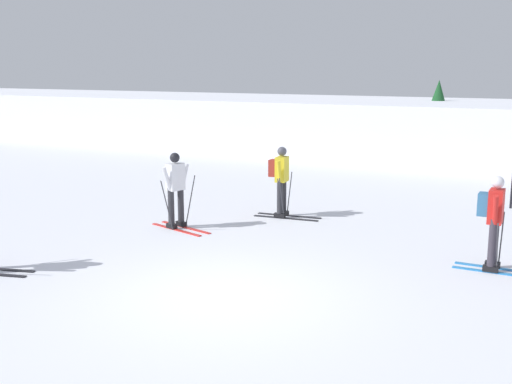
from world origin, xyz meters
TOP-DOWN VIEW (x-y plane):
  - ground_plane at (0.00, 0.00)m, footprint 120.00×120.00m
  - far_snow_ridge at (0.00, 18.17)m, footprint 80.00×7.70m
  - skier_white at (-3.14, 3.22)m, footprint 1.64×0.97m
  - skier_red at (3.55, 3.32)m, footprint 1.60×1.00m
  - skier_yellow at (-1.53, 5.28)m, footprint 1.63×1.00m
  - conifer_far_left at (-0.74, 18.92)m, footprint 1.46×1.46m

SIDE VIEW (x-z plane):
  - ground_plane at x=0.00m, z-range 0.00..0.00m
  - skier_white at x=-3.14m, z-range 0.06..1.77m
  - skier_red at x=3.55m, z-range 0.10..1.81m
  - skier_yellow at x=-1.53m, z-range 0.10..1.81m
  - far_snow_ridge at x=0.00m, z-range 0.00..2.19m
  - conifer_far_left at x=-0.74m, z-range 0.36..3.42m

